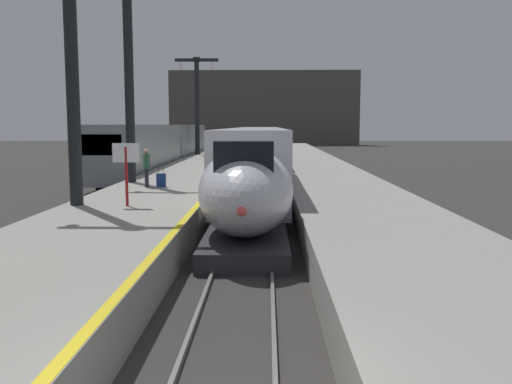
% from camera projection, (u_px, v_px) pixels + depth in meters
% --- Properties ---
extents(platform_left, '(4.80, 110.00, 1.05)m').
position_uv_depth(platform_left, '(182.00, 185.00, 30.92)').
color(platform_left, gray).
rests_on(platform_left, ground).
extents(platform_right, '(4.80, 110.00, 1.05)m').
position_uv_depth(platform_right, '(330.00, 185.00, 30.75)').
color(platform_right, gray).
rests_on(platform_right, ground).
extents(platform_left_safety_stripe, '(0.20, 107.80, 0.01)m').
position_uv_depth(platform_left_safety_stripe, '(224.00, 175.00, 30.81)').
color(platform_left_safety_stripe, yellow).
rests_on(platform_left_safety_stripe, platform_left).
extents(rail_main_left, '(0.08, 110.00, 0.12)m').
position_uv_depth(rail_main_left, '(244.00, 188.00, 33.63)').
color(rail_main_left, slate).
rests_on(rail_main_left, ground).
extents(rail_main_right, '(0.08, 110.00, 0.12)m').
position_uv_depth(rail_main_right, '(269.00, 188.00, 33.60)').
color(rail_main_right, slate).
rests_on(rail_main_right, ground).
extents(rail_secondary_left, '(0.08, 110.00, 0.12)m').
position_uv_depth(rail_secondary_left, '(110.00, 187.00, 33.80)').
color(rail_secondary_left, slate).
rests_on(rail_secondary_left, ground).
extents(rail_secondary_right, '(0.08, 110.00, 0.12)m').
position_uv_depth(rail_secondary_right, '(134.00, 187.00, 33.77)').
color(rail_secondary_right, slate).
rests_on(rail_secondary_right, ground).
extents(highspeed_train_main, '(2.92, 37.50, 3.60)m').
position_uv_depth(highspeed_train_main, '(256.00, 158.00, 31.84)').
color(highspeed_train_main, silver).
rests_on(highspeed_train_main, ground).
extents(regional_train_adjacent, '(2.85, 36.60, 3.80)m').
position_uv_depth(regional_train_adjacent, '(164.00, 145.00, 47.41)').
color(regional_train_adjacent, gray).
rests_on(regional_train_adjacent, ground).
extents(station_column_mid, '(4.00, 0.68, 9.76)m').
position_uv_depth(station_column_mid, '(70.00, 31.00, 18.62)').
color(station_column_mid, black).
rests_on(station_column_mid, platform_left).
extents(station_column_far, '(4.00, 0.68, 9.73)m').
position_uv_depth(station_column_far, '(128.00, 59.00, 26.39)').
color(station_column_far, black).
rests_on(station_column_far, platform_left).
extents(station_column_distant, '(4.00, 0.68, 8.91)m').
position_uv_depth(station_column_distant, '(197.00, 96.00, 52.06)').
color(station_column_distant, black).
rests_on(station_column_distant, platform_left).
extents(passenger_near_edge, '(0.37, 0.52, 1.69)m').
position_uv_depth(passenger_near_edge, '(146.00, 165.00, 24.69)').
color(passenger_near_edge, '#23232D').
rests_on(passenger_near_edge, platform_left).
extents(rolling_suitcase, '(0.40, 0.22, 0.98)m').
position_uv_depth(rolling_suitcase, '(161.00, 180.00, 24.88)').
color(rolling_suitcase, navy).
rests_on(rolling_suitcase, platform_left).
extents(departure_info_board, '(0.90, 0.10, 2.12)m').
position_uv_depth(departure_info_board, '(126.00, 162.00, 18.90)').
color(departure_info_board, maroon).
rests_on(departure_info_board, platform_left).
extents(terminus_back_wall, '(36.00, 2.00, 14.00)m').
position_uv_depth(terminus_back_wall, '(264.00, 108.00, 106.76)').
color(terminus_back_wall, '#4C4742').
rests_on(terminus_back_wall, ground).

